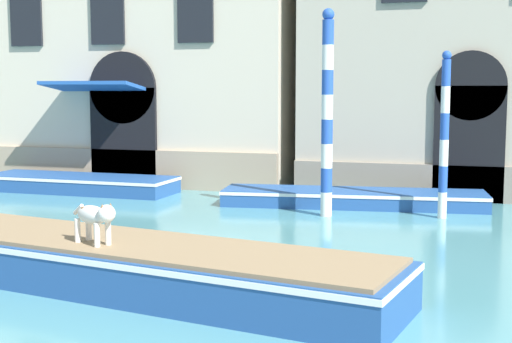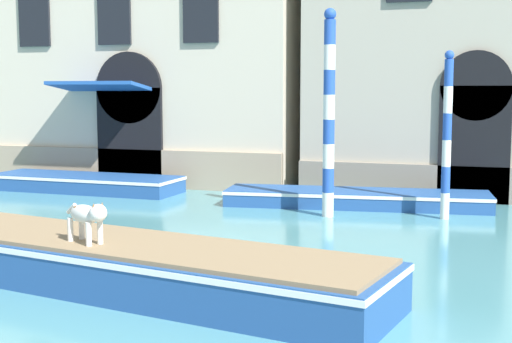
{
  "view_description": "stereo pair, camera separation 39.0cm",
  "coord_description": "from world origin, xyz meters",
  "px_view_note": "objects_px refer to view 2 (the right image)",
  "views": [
    {
      "loc": [
        8.05,
        -2.66,
        2.92
      ],
      "look_at": [
        3.77,
        11.54,
        1.2
      ],
      "focal_mm": 50.0,
      "sensor_mm": 36.0,
      "label": 1
    },
    {
      "loc": [
        8.42,
        -2.54,
        2.92
      ],
      "look_at": [
        3.77,
        11.54,
        1.2
      ],
      "focal_mm": 50.0,
      "sensor_mm": 36.0,
      "label": 2
    }
  ],
  "objects_px": {
    "mooring_pole_0": "(447,135)",
    "mooring_pole_2": "(329,113)",
    "boat_moored_near_palazzo": "(85,183)",
    "boat_foreground": "(133,264)",
    "boat_moored_far": "(356,198)",
    "dog_on_deck": "(87,215)"
  },
  "relations": [
    {
      "from": "mooring_pole_0",
      "to": "mooring_pole_2",
      "type": "xyz_separation_m",
      "value": [
        -2.58,
        -0.5,
        0.48
      ]
    },
    {
      "from": "boat_moored_near_palazzo",
      "to": "mooring_pole_2",
      "type": "distance_m",
      "value": 8.03
    },
    {
      "from": "boat_foreground",
      "to": "mooring_pole_0",
      "type": "distance_m",
      "value": 8.45
    },
    {
      "from": "boat_foreground",
      "to": "boat_moored_near_palazzo",
      "type": "relative_size",
      "value": 1.42
    },
    {
      "from": "mooring_pole_2",
      "to": "boat_moored_far",
      "type": "bearing_deg",
      "value": 76.9
    },
    {
      "from": "dog_on_deck",
      "to": "mooring_pole_0",
      "type": "distance_m",
      "value": 8.88
    },
    {
      "from": "boat_foreground",
      "to": "boat_moored_near_palazzo",
      "type": "xyz_separation_m",
      "value": [
        -6.12,
        8.62,
        -0.13
      ]
    },
    {
      "from": "mooring_pole_0",
      "to": "mooring_pole_2",
      "type": "distance_m",
      "value": 2.67
    },
    {
      "from": "boat_foreground",
      "to": "dog_on_deck",
      "type": "xyz_separation_m",
      "value": [
        -0.55,
        -0.3,
        0.74
      ]
    },
    {
      "from": "boat_moored_near_palazzo",
      "to": "boat_moored_far",
      "type": "distance_m",
      "value": 7.89
    },
    {
      "from": "boat_moored_near_palazzo",
      "to": "mooring_pole_2",
      "type": "height_order",
      "value": "mooring_pole_2"
    },
    {
      "from": "mooring_pole_2",
      "to": "dog_on_deck",
      "type": "bearing_deg",
      "value": -105.43
    },
    {
      "from": "boat_foreground",
      "to": "boat_moored_far",
      "type": "height_order",
      "value": "boat_foreground"
    },
    {
      "from": "dog_on_deck",
      "to": "boat_moored_near_palazzo",
      "type": "xyz_separation_m",
      "value": [
        -5.56,
        8.91,
        -0.87
      ]
    },
    {
      "from": "dog_on_deck",
      "to": "boat_moored_far",
      "type": "relative_size",
      "value": 0.13
    },
    {
      "from": "dog_on_deck",
      "to": "boat_moored_far",
      "type": "bearing_deg",
      "value": 100.97
    },
    {
      "from": "boat_moored_near_palazzo",
      "to": "boat_foreground",
      "type": "bearing_deg",
      "value": -53.38
    },
    {
      "from": "mooring_pole_2",
      "to": "boat_foreground",
      "type": "bearing_deg",
      "value": -101.67
    },
    {
      "from": "dog_on_deck",
      "to": "boat_moored_near_palazzo",
      "type": "height_order",
      "value": "dog_on_deck"
    },
    {
      "from": "boat_moored_far",
      "to": "mooring_pole_2",
      "type": "relative_size",
      "value": 1.41
    },
    {
      "from": "boat_foreground",
      "to": "mooring_pole_2",
      "type": "height_order",
      "value": "mooring_pole_2"
    },
    {
      "from": "boat_foreground",
      "to": "mooring_pole_2",
      "type": "bearing_deg",
      "value": 88.45
    }
  ]
}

